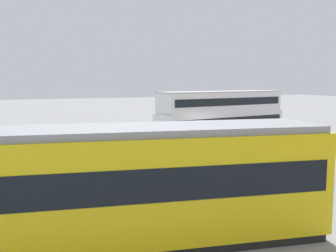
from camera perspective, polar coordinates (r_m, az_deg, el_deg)
The scene contains 7 objects.
ground_plane at distance 27.98m, azimuth 6.90°, elevation -2.97°, with size 160.00×160.00×0.00m, color gray.
double_decker_bus at distance 32.02m, azimuth 7.94°, elevation 1.79°, with size 11.90×4.26×3.85m.
tram_yellow at distance 11.04m, azimuth -11.19°, elevation -8.74°, with size 13.79×4.79×3.41m.
pedestrian_near_railing at distance 21.61m, azimuth 1.42°, elevation -3.23°, with size 0.45×0.45×1.66m.
pedestrian_crossing at distance 20.67m, azimuth 20.11°, elevation -4.16°, with size 0.43×0.43×1.63m.
pedestrian_railing at distance 22.70m, azimuth 11.45°, elevation -3.43°, with size 7.70×0.22×1.08m.
info_sign at distance 20.68m, azimuth 2.68°, elevation -1.91°, with size 0.92×0.30×2.33m.
Camera 1 is at (13.69, 23.95, 4.69)m, focal length 41.04 mm.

